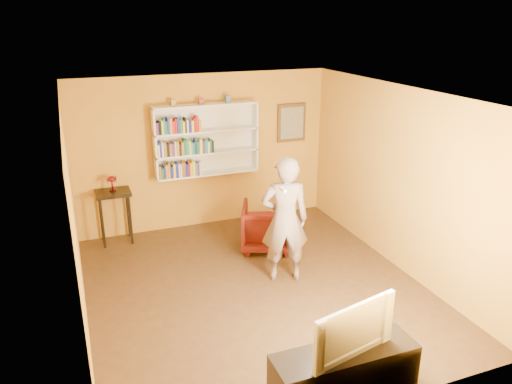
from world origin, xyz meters
TOP-DOWN VIEW (x-y plane):
  - room_shell at (0.00, 0.00)m, footprint 5.30×5.80m
  - bookshelf at (0.00, 2.41)m, footprint 1.80×0.29m
  - books_row_lower at (-0.49, 2.30)m, footprint 0.72×0.19m
  - books_row_middle at (-0.40, 2.30)m, footprint 0.95×0.19m
  - books_row_upper at (-0.49, 2.30)m, footprint 0.75×0.19m
  - ornament_left at (-0.54, 2.35)m, footprint 0.07×0.07m
  - ornament_centre at (-0.07, 2.35)m, footprint 0.07×0.07m
  - ornament_right at (0.40, 2.35)m, footprint 0.08×0.08m
  - framed_painting at (1.65, 2.46)m, footprint 0.55×0.05m
  - console_table at (-1.63, 2.25)m, footprint 0.55×0.42m
  - ruby_lustre at (-1.63, 2.25)m, footprint 0.16×0.16m
  - armchair at (0.65, 1.14)m, footprint 1.07×1.08m
  - person at (0.49, 0.12)m, footprint 0.77×0.61m
  - game_remote at (0.28, -0.25)m, footprint 0.04×0.15m
  - tv_cabinet at (0.08, -2.25)m, footprint 1.48×0.44m
  - television at (0.08, -2.25)m, footprint 0.99×0.35m

SIDE VIEW (x-z plane):
  - tv_cabinet at x=0.08m, z-range 0.00..0.53m
  - armchair at x=0.65m, z-range 0.00..0.75m
  - console_table at x=-1.63m, z-range 0.30..1.20m
  - television at x=0.08m, z-range 0.53..1.10m
  - person at x=0.49m, z-range 0.00..1.84m
  - room_shell at x=0.00m, z-range -0.42..2.46m
  - ruby_lustre at x=-1.63m, z-range 0.96..1.22m
  - books_row_lower at x=-0.49m, z-range 1.00..1.27m
  - books_row_middle at x=-0.40m, z-range 1.38..1.64m
  - game_remote at x=0.28m, z-range 1.50..1.54m
  - bookshelf at x=0.00m, z-range 0.98..2.21m
  - framed_painting at x=1.65m, z-range 1.40..2.10m
  - books_row_upper at x=-0.49m, z-range 1.76..2.02m
  - ornament_centre at x=-0.07m, z-range 2.21..2.31m
  - ornament_left at x=-0.54m, z-range 2.21..2.32m
  - ornament_right at x=0.40m, z-range 2.21..2.33m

